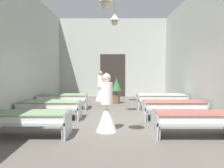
{
  "coord_description": "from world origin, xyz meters",
  "views": [
    {
      "loc": [
        0.06,
        -7.29,
        1.59
      ],
      "look_at": [
        0.0,
        1.22,
        1.03
      ],
      "focal_mm": 37.53,
      "sensor_mm": 36.0,
      "label": 1
    }
  ],
  "objects_px": {
    "bed_right_row_1": "(174,105)",
    "bed_right_row_2": "(161,98)",
    "bed_left_row_2": "(63,98)",
    "nurse_near_aisle": "(101,90)",
    "bed_right_row_0": "(194,118)",
    "bed_left_row_1": "(50,105)",
    "potted_plant": "(116,88)",
    "bed_left_row_0": "(28,118)",
    "nurse_mid_aisle": "(107,111)"
  },
  "relations": [
    {
      "from": "nurse_mid_aisle",
      "to": "bed_left_row_1",
      "type": "bearing_deg",
      "value": 83.74
    },
    {
      "from": "bed_right_row_0",
      "to": "potted_plant",
      "type": "bearing_deg",
      "value": 108.63
    },
    {
      "from": "bed_right_row_2",
      "to": "bed_left_row_2",
      "type": "bearing_deg",
      "value": 180.0
    },
    {
      "from": "bed_right_row_1",
      "to": "nurse_near_aisle",
      "type": "xyz_separation_m",
      "value": [
        -2.52,
        4.18,
        0.09
      ]
    },
    {
      "from": "bed_right_row_0",
      "to": "bed_right_row_1",
      "type": "relative_size",
      "value": 1.0
    },
    {
      "from": "bed_left_row_0",
      "to": "bed_right_row_0",
      "type": "height_order",
      "value": "same"
    },
    {
      "from": "bed_left_row_0",
      "to": "nurse_near_aisle",
      "type": "bearing_deg",
      "value": 77.38
    },
    {
      "from": "bed_left_row_1",
      "to": "potted_plant",
      "type": "bearing_deg",
      "value": 57.15
    },
    {
      "from": "bed_right_row_2",
      "to": "bed_left_row_0",
      "type": "bearing_deg",
      "value": -135.63
    },
    {
      "from": "bed_left_row_1",
      "to": "bed_right_row_2",
      "type": "xyz_separation_m",
      "value": [
        3.88,
        1.9,
        0.0
      ]
    },
    {
      "from": "bed_left_row_0",
      "to": "potted_plant",
      "type": "height_order",
      "value": "potted_plant"
    },
    {
      "from": "bed_left_row_1",
      "to": "nurse_near_aisle",
      "type": "relative_size",
      "value": 1.28
    },
    {
      "from": "bed_left_row_1",
      "to": "potted_plant",
      "type": "xyz_separation_m",
      "value": [
        2.13,
        3.3,
        0.27
      ]
    },
    {
      "from": "bed_left_row_1",
      "to": "bed_right_row_2",
      "type": "relative_size",
      "value": 1.0
    },
    {
      "from": "bed_left_row_1",
      "to": "bed_right_row_1",
      "type": "bearing_deg",
      "value": 0.0
    },
    {
      "from": "bed_left_row_1",
      "to": "potted_plant",
      "type": "height_order",
      "value": "potted_plant"
    },
    {
      "from": "bed_right_row_2",
      "to": "nurse_near_aisle",
      "type": "relative_size",
      "value": 1.28
    },
    {
      "from": "bed_left_row_1",
      "to": "bed_right_row_1",
      "type": "height_order",
      "value": "same"
    },
    {
      "from": "bed_right_row_0",
      "to": "nurse_near_aisle",
      "type": "relative_size",
      "value": 1.28
    },
    {
      "from": "bed_left_row_1",
      "to": "nurse_mid_aisle",
      "type": "height_order",
      "value": "nurse_mid_aisle"
    },
    {
      "from": "bed_right_row_2",
      "to": "potted_plant",
      "type": "bearing_deg",
      "value": 141.37
    },
    {
      "from": "bed_right_row_0",
      "to": "bed_left_row_2",
      "type": "relative_size",
      "value": 1.0
    },
    {
      "from": "bed_right_row_1",
      "to": "bed_right_row_2",
      "type": "height_order",
      "value": "same"
    },
    {
      "from": "nurse_mid_aisle",
      "to": "bed_right_row_2",
      "type": "bearing_deg",
      "value": 0.85
    },
    {
      "from": "bed_left_row_0",
      "to": "bed_right_row_0",
      "type": "distance_m",
      "value": 3.88
    },
    {
      "from": "potted_plant",
      "to": "nurse_mid_aisle",
      "type": "bearing_deg",
      "value": -93.7
    },
    {
      "from": "bed_left_row_1",
      "to": "bed_right_row_2",
      "type": "bearing_deg",
      "value": 26.06
    },
    {
      "from": "potted_plant",
      "to": "bed_right_row_1",
      "type": "bearing_deg",
      "value": -62.03
    },
    {
      "from": "bed_left_row_2",
      "to": "potted_plant",
      "type": "height_order",
      "value": "potted_plant"
    },
    {
      "from": "bed_right_row_1",
      "to": "bed_left_row_2",
      "type": "bearing_deg",
      "value": 153.94
    },
    {
      "from": "bed_left_row_2",
      "to": "bed_right_row_1",
      "type": "bearing_deg",
      "value": -26.06
    },
    {
      "from": "nurse_near_aisle",
      "to": "bed_left_row_2",
      "type": "bearing_deg",
      "value": -105.2
    },
    {
      "from": "bed_left_row_2",
      "to": "nurse_near_aisle",
      "type": "xyz_separation_m",
      "value": [
        1.36,
        2.28,
        0.09
      ]
    },
    {
      "from": "bed_left_row_2",
      "to": "nurse_mid_aisle",
      "type": "height_order",
      "value": "nurse_mid_aisle"
    },
    {
      "from": "nurse_near_aisle",
      "to": "nurse_mid_aisle",
      "type": "height_order",
      "value": "same"
    },
    {
      "from": "potted_plant",
      "to": "bed_right_row_2",
      "type": "bearing_deg",
      "value": -38.63
    },
    {
      "from": "bed_left_row_1",
      "to": "nurse_near_aisle",
      "type": "xyz_separation_m",
      "value": [
        1.36,
        4.18,
        0.09
      ]
    },
    {
      "from": "bed_right_row_1",
      "to": "potted_plant",
      "type": "bearing_deg",
      "value": 117.97
    },
    {
      "from": "nurse_mid_aisle",
      "to": "potted_plant",
      "type": "relative_size",
      "value": 1.28
    },
    {
      "from": "bed_right_row_1",
      "to": "bed_left_row_2",
      "type": "relative_size",
      "value": 1.0
    },
    {
      "from": "bed_right_row_0",
      "to": "bed_right_row_2",
      "type": "xyz_separation_m",
      "value": [
        0.0,
        3.8,
        0.0
      ]
    },
    {
      "from": "bed_right_row_1",
      "to": "nurse_mid_aisle",
      "type": "distance_m",
      "value": 2.53
    },
    {
      "from": "nurse_mid_aisle",
      "to": "bed_right_row_0",
      "type": "bearing_deg",
      "value": -69.71
    },
    {
      "from": "bed_left_row_0",
      "to": "bed_left_row_2",
      "type": "distance_m",
      "value": 3.8
    },
    {
      "from": "bed_left_row_0",
      "to": "nurse_near_aisle",
      "type": "distance_m",
      "value": 6.23
    },
    {
      "from": "bed_left_row_2",
      "to": "bed_left_row_0",
      "type": "bearing_deg",
      "value": -90.0
    },
    {
      "from": "nurse_mid_aisle",
      "to": "potted_plant",
      "type": "height_order",
      "value": "nurse_mid_aisle"
    },
    {
      "from": "bed_left_row_2",
      "to": "nurse_near_aisle",
      "type": "bearing_deg",
      "value": 59.16
    },
    {
      "from": "potted_plant",
      "to": "bed_left_row_0",
      "type": "bearing_deg",
      "value": -112.28
    },
    {
      "from": "bed_right_row_2",
      "to": "nurse_mid_aisle",
      "type": "xyz_separation_m",
      "value": [
        -2.06,
        -3.36,
        0.09
      ]
    }
  ]
}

